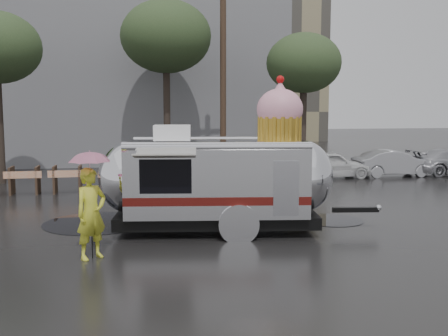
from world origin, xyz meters
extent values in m
plane|color=black|center=(0.00, 0.00, 0.00)|extent=(120.00, 120.00, 0.00)
cylinder|color=black|center=(3.74, 3.78, 0.01)|extent=(1.72, 1.72, 0.01)
cylinder|color=black|center=(-2.73, 4.64, 0.01)|extent=(2.87, 2.87, 0.01)
cube|color=slate|center=(-4.00, 24.00, 6.50)|extent=(22.00, 12.00, 13.00)
cylinder|color=#473323|center=(2.50, 14.00, 4.50)|extent=(0.28, 0.28, 9.00)
cylinder|color=#382D26|center=(0.00, 15.00, 3.38)|extent=(0.32, 0.32, 6.75)
ellipsoid|color=#2A3E20|center=(0.00, 15.00, 6.38)|extent=(4.20, 4.20, 3.30)
cylinder|color=#382D26|center=(6.00, 13.00, 2.70)|extent=(0.32, 0.32, 5.40)
ellipsoid|color=#2A3E20|center=(6.00, 13.00, 5.10)|extent=(3.36, 3.36, 2.64)
cube|color=#473323|center=(-6.00, 10.00, 0.50)|extent=(0.08, 0.80, 1.00)
cube|color=#473323|center=(-5.10, 10.00, 0.50)|extent=(0.08, 0.80, 1.00)
cube|color=#E5590C|center=(-5.55, 9.62, 0.75)|extent=(1.30, 0.04, 0.25)
cube|color=#473323|center=(-4.50, 10.00, 0.50)|extent=(0.08, 0.80, 1.00)
cube|color=#473323|center=(-3.60, 10.00, 0.50)|extent=(0.08, 0.80, 1.00)
cube|color=#E5590C|center=(-4.05, 9.62, 0.75)|extent=(1.30, 0.04, 0.25)
imported|color=silver|center=(7.00, 12.00, 0.70)|extent=(4.00, 1.80, 1.40)
imported|color=#B2B2B7|center=(10.00, 12.00, 0.70)|extent=(4.00, 1.80, 1.40)
cube|color=silver|center=(0.35, 3.22, 1.41)|extent=(4.70, 2.91, 1.81)
ellipsoid|color=silver|center=(2.54, 2.91, 1.41)|extent=(1.82, 2.50, 1.81)
ellipsoid|color=silver|center=(-1.84, 3.54, 1.41)|extent=(1.82, 2.50, 1.81)
cube|color=black|center=(0.35, 3.22, 0.35)|extent=(5.26, 2.70, 0.30)
cylinder|color=black|center=(0.70, 2.13, 0.35)|extent=(0.73, 0.32, 0.70)
cylinder|color=black|center=(0.99, 4.18, 0.35)|extent=(0.73, 0.32, 0.70)
cylinder|color=silver|center=(0.68, 1.99, 0.40)|extent=(0.97, 0.24, 0.96)
cube|color=black|center=(3.93, 2.71, 0.50)|extent=(1.21, 0.29, 0.12)
sphere|color=silver|center=(4.52, 2.62, 0.55)|extent=(0.18, 0.18, 0.16)
cylinder|color=black|center=(-2.73, 3.67, 0.25)|extent=(0.11, 0.11, 0.50)
cube|color=#4F100C|center=(0.19, 2.09, 0.95)|extent=(4.38, 0.66, 0.20)
cube|color=#4F100C|center=(0.51, 4.36, 0.95)|extent=(4.38, 0.66, 0.20)
cube|color=black|center=(-1.01, 2.24, 1.56)|extent=(1.20, 0.20, 0.80)
cube|color=#ADABA2|center=(-1.04, 2.00, 2.06)|extent=(1.46, 0.69, 0.14)
cube|color=silver|center=(1.77, 1.84, 1.26)|extent=(0.60, 0.12, 1.31)
cube|color=white|center=(-0.75, 3.38, 2.51)|extent=(0.99, 0.77, 0.38)
cylinder|color=gold|center=(1.94, 3.00, 2.61)|extent=(1.18, 1.18, 0.60)
ellipsoid|color=#F4A1B4|center=(1.94, 3.00, 3.09)|extent=(1.32, 1.32, 1.04)
cone|color=#F4A1B4|center=(1.94, 3.00, 3.62)|extent=(0.57, 0.57, 0.40)
sphere|color=red|center=(1.94, 3.00, 3.84)|extent=(0.23, 0.23, 0.20)
imported|color=yellow|center=(-2.63, 1.22, 0.96)|extent=(0.83, 0.78, 1.91)
imported|color=#F99FC7|center=(-2.63, 1.22, 1.91)|extent=(1.07, 1.07, 0.73)
cylinder|color=black|center=(-2.63, 1.22, 0.83)|extent=(0.02, 0.02, 1.65)
camera|label=1|loc=(-1.86, -9.79, 3.17)|focal=42.00mm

